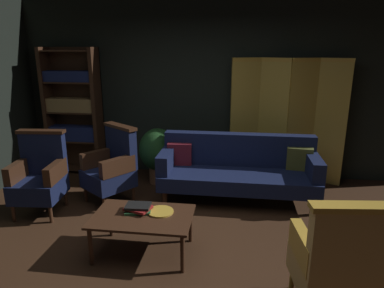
{
  "coord_description": "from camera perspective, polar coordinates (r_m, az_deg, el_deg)",
  "views": [
    {
      "loc": [
        0.52,
        -3.04,
        2.05
      ],
      "look_at": [
        0.0,
        0.8,
        0.95
      ],
      "focal_mm": 32.04,
      "sensor_mm": 36.0,
      "label": 1
    }
  ],
  "objects": [
    {
      "name": "ground_plane",
      "position": [
        3.7,
        -1.74,
        -17.78
      ],
      "size": [
        10.0,
        10.0,
        0.0
      ],
      "primitive_type": "plane",
      "color": "#331E11"
    },
    {
      "name": "back_wall",
      "position": [
        5.55,
        2.31,
        9.12
      ],
      "size": [
        7.2,
        0.1,
        2.8
      ],
      "primitive_type": "cube",
      "color": "black",
      "rests_on": "ground_plane"
    },
    {
      "name": "folding_screen",
      "position": [
        5.41,
        15.51,
        3.92
      ],
      "size": [
        1.71,
        0.24,
        1.9
      ],
      "color": "#B29338",
      "rests_on": "ground_plane"
    },
    {
      "name": "bookshelf",
      "position": [
        5.96,
        -19.13,
        5.34
      ],
      "size": [
        0.9,
        0.32,
        2.05
      ],
      "color": "#382114",
      "rests_on": "ground_plane"
    },
    {
      "name": "velvet_couch",
      "position": [
        4.77,
        7.64,
        -3.89
      ],
      "size": [
        2.12,
        0.78,
        0.88
      ],
      "color": "#382114",
      "rests_on": "ground_plane"
    },
    {
      "name": "coffee_table",
      "position": [
        3.57,
        -8.21,
        -12.34
      ],
      "size": [
        1.0,
        0.64,
        0.42
      ],
      "color": "#382114",
      "rests_on": "ground_plane"
    },
    {
      "name": "armchair_gilt_accent",
      "position": [
        2.94,
        22.96,
        -17.56
      ],
      "size": [
        0.64,
        0.64,
        1.04
      ],
      "color": "#B78E33",
      "rests_on": "ground_plane"
    },
    {
      "name": "armchair_wing_left",
      "position": [
        4.74,
        -24.01,
        -4.8
      ],
      "size": [
        0.63,
        0.63,
        1.04
      ],
      "color": "#382114",
      "rests_on": "ground_plane"
    },
    {
      "name": "armchair_wing_right",
      "position": [
        4.77,
        -13.17,
        -3.68
      ],
      "size": [
        0.81,
        0.81,
        1.04
      ],
      "color": "#382114",
      "rests_on": "ground_plane"
    },
    {
      "name": "potted_plant",
      "position": [
        5.28,
        -5.73,
        -1.29
      ],
      "size": [
        0.57,
        0.57,
        0.86
      ],
      "color": "brown",
      "rests_on": "ground_plane"
    },
    {
      "name": "book_green_cloth",
      "position": [
        3.63,
        -8.93,
        -10.84
      ],
      "size": [
        0.29,
        0.24,
        0.03
      ],
      "primitive_type": "cube",
      "rotation": [
        0.0,
        0.0,
        0.18
      ],
      "color": "#1E4C28",
      "rests_on": "coffee_table"
    },
    {
      "name": "book_red_leather",
      "position": [
        3.62,
        -8.95,
        -10.49
      ],
      "size": [
        0.29,
        0.26,
        0.02
      ],
      "primitive_type": "cube",
      "rotation": [
        0.0,
        0.0,
        -0.28
      ],
      "color": "maroon",
      "rests_on": "book_green_cloth"
    },
    {
      "name": "book_black_cloth",
      "position": [
        3.61,
        -8.97,
        -10.14
      ],
      "size": [
        0.26,
        0.19,
        0.02
      ],
      "primitive_type": "cube",
      "rotation": [
        0.0,
        0.0,
        0.05
      ],
      "color": "black",
      "rests_on": "book_red_leather"
    },
    {
      "name": "brass_tray",
      "position": [
        3.59,
        -5.26,
        -11.12
      ],
      "size": [
        0.27,
        0.27,
        0.02
      ],
      "primitive_type": "cylinder",
      "color": "gold",
      "rests_on": "coffee_table"
    }
  ]
}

